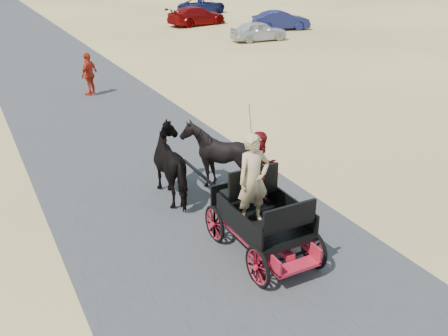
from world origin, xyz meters
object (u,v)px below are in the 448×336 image
horse_right (217,156)px  car_b (281,20)px  car_c (197,16)px  carriage (262,236)px  car_d (202,6)px  pedestrian (89,74)px  car_a (259,31)px  horse_left (176,165)px

horse_right → car_b: horse_right is taller
car_c → carriage: bearing=145.5°
car_d → pedestrian: bearing=114.2°
carriage → pedestrian: bearing=90.5°
car_a → car_c: 8.06m
carriage → car_a: car_a is taller
pedestrian → car_c: size_ratio=0.36×
pedestrian → car_d: (15.27, 21.27, -0.18)m
horse_left → pedestrian: 9.99m
car_b → pedestrian: bearing=139.0°
carriage → car_d: size_ratio=0.49×
horse_right → car_a: (11.95, 17.49, -0.23)m
car_d → car_a: bearing=139.0°
horse_right → pedestrian: size_ratio=0.98×
car_b → car_a: bearing=145.5°
car_a → carriage: bearing=151.8°
car_a → car_b: 4.91m
horse_left → car_b: size_ratio=0.50×
carriage → horse_left: (-0.55, 3.00, 0.49)m
pedestrian → car_c: (12.04, 15.55, -0.18)m
horse_left → car_b: horse_left is taller
horse_left → car_c: horse_left is taller
pedestrian → car_c: bearing=-171.6°
horse_left → car_a: 21.82m
carriage → horse_left: 3.09m
car_a → car_c: car_c is taller
carriage → horse_left: size_ratio=1.20×
horse_left → horse_right: (1.10, 0.00, 0.00)m
horse_right → car_c: (11.37, 25.53, -0.16)m
pedestrian → car_c: pedestrian is taller
carriage → car_c: bearing=67.3°
horse_left → pedestrian: pedestrian is taller
horse_left → car_c: 28.41m
pedestrian → car_d: 26.18m
pedestrian → carriage: bearing=46.7°
pedestrian → car_b: pedestrian is taller
carriage → car_d: 37.45m
horse_right → car_c: horse_right is taller
car_c → car_d: bearing=-41.2°
carriage → car_a: (12.50, 20.49, 0.26)m
car_a → car_d: (2.65, 13.76, 0.07)m
horse_left → car_a: size_ratio=0.55×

